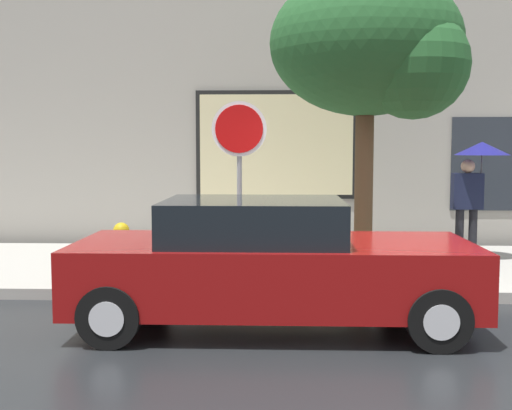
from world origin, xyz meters
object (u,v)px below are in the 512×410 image
Objects in this scene: stop_sign at (239,155)px; parked_car at (270,264)px; pedestrian_with_umbrella at (476,169)px; street_tree at (375,49)px; fire_hydrant at (122,250)px.

parked_car is at bearing -75.83° from stop_sign.
pedestrian_with_umbrella is 2.93m from street_tree.
stop_sign reaches higher than parked_car.
fire_hydrant is 4.65m from street_tree.
pedestrian_with_umbrella is at bearing 36.04° from street_tree.
fire_hydrant is at bearing -175.67° from street_tree.
street_tree is at bearing 57.01° from parked_car.
fire_hydrant is (-2.17, 1.99, -0.17)m from parked_car.
parked_car is 2.95m from fire_hydrant.
street_tree reaches higher than fire_hydrant.
fire_hydrant is 0.40× the size of pedestrian_with_umbrella.
street_tree is 2.49m from stop_sign.
parked_car is 2.19m from stop_sign.
parked_car is at bearing -132.73° from pedestrian_with_umbrella.
stop_sign reaches higher than pedestrian_with_umbrella.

